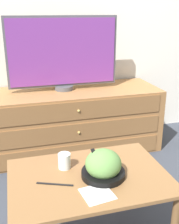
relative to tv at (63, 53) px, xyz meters
name	(u,v)px	position (x,y,z in m)	size (l,w,h in m)	color
ground_plane	(76,134)	(0.17, 0.28, -0.94)	(12.00, 12.00, 0.00)	#383D47
wall_back	(74,10)	(0.17, 0.30, 0.36)	(12.00, 0.05, 2.60)	white
dresser	(72,120)	(0.06, -0.04, -0.64)	(1.65, 0.60, 0.60)	#9E6B3D
tv	(63,53)	(0.00, 0.00, 0.00)	(1.00, 0.17, 0.66)	#515156
coffee_table	(89,186)	(-0.10, -1.23, -0.55)	(0.86, 0.59, 0.45)	olive
takeout_bowl	(103,166)	(-0.03, -1.26, -0.42)	(0.24, 0.24, 0.16)	black
drink_cup	(64,162)	(-0.21, -1.12, -0.45)	(0.07, 0.07, 0.09)	beige
napkin	(97,194)	(-0.11, -1.40, -0.48)	(0.17, 0.17, 0.00)	white
knife	(55,184)	(-0.29, -1.27, -0.48)	(0.18, 0.08, 0.01)	black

